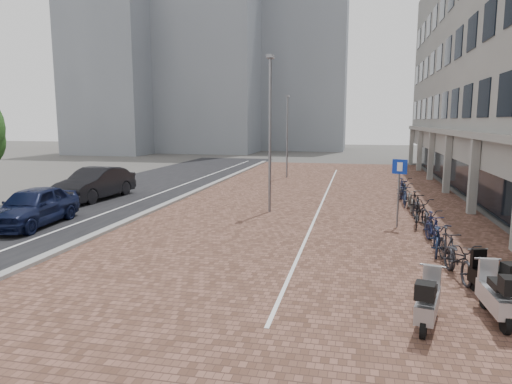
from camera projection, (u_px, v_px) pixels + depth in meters
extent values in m
plane|color=#474442|center=(208.00, 273.00, 12.33)|extent=(140.00, 140.00, 0.00)
cube|color=brown|center=(319.00, 201.00, 23.47)|extent=(14.50, 42.00, 0.04)
cube|color=black|center=(124.00, 193.00, 25.82)|extent=(8.00, 50.00, 0.03)
cube|color=gray|center=(189.00, 195.00, 24.98)|extent=(0.35, 42.00, 0.14)
cube|color=white|center=(157.00, 194.00, 25.39)|extent=(0.12, 44.00, 0.00)
cube|color=white|center=(323.00, 200.00, 23.43)|extent=(0.10, 30.00, 0.00)
cube|color=black|center=(463.00, 164.00, 25.45)|extent=(0.15, 38.00, 3.20)
cube|color=gray|center=(461.00, 132.00, 25.23)|extent=(1.60, 38.00, 0.30)
cube|color=gray|center=(473.00, 176.00, 19.83)|extent=(0.35, 0.35, 3.40)
cube|color=gray|center=(447.00, 163.00, 25.62)|extent=(0.35, 0.35, 3.40)
cube|color=gray|center=(431.00, 156.00, 31.41)|extent=(0.35, 0.35, 3.40)
cube|color=gray|center=(420.00, 150.00, 37.20)|extent=(0.35, 0.35, 3.40)
cube|color=gray|center=(411.00, 146.00, 42.99)|extent=(0.35, 0.35, 3.40)
cube|color=gray|center=(206.00, 28.00, 59.59)|extent=(14.00, 12.00, 32.00)
cube|color=gray|center=(303.00, 57.00, 64.24)|extent=(12.00, 10.00, 26.00)
cube|color=gray|center=(115.00, 73.00, 56.85)|extent=(10.00, 10.00, 20.00)
imported|color=#0E1433|center=(33.00, 206.00, 17.76)|extent=(2.20, 4.64, 1.53)
imported|color=black|center=(96.00, 184.00, 23.81)|extent=(2.10, 5.13, 1.65)
cylinder|color=slate|center=(398.00, 197.00, 17.31)|extent=(0.07, 0.07, 2.42)
cube|color=#0C2BA6|center=(400.00, 167.00, 17.11)|extent=(0.53, 0.21, 0.55)
cylinder|color=slate|center=(270.00, 136.00, 19.98)|extent=(0.12, 0.12, 6.77)
cylinder|color=gray|center=(287.00, 138.00, 32.48)|extent=(0.12, 0.12, 5.78)
imported|color=black|center=(458.00, 259.00, 11.83)|extent=(0.96, 2.05, 1.04)
imported|color=black|center=(447.00, 247.00, 12.95)|extent=(0.61, 1.78, 1.05)
imported|color=#121B32|center=(438.00, 237.00, 14.08)|extent=(1.01, 2.06, 1.04)
imported|color=#131734|center=(432.00, 228.00, 15.18)|extent=(0.67, 1.79, 1.05)
imported|color=black|center=(429.00, 221.00, 16.28)|extent=(0.72, 1.98, 1.04)
imported|color=black|center=(417.00, 214.00, 17.45)|extent=(0.71, 1.79, 1.05)
imported|color=black|center=(420.00, 209.00, 18.50)|extent=(1.00, 2.06, 1.04)
imported|color=black|center=(416.00, 204.00, 19.62)|extent=(0.64, 1.78, 1.05)
imported|color=#524F4B|center=(411.00, 200.00, 20.75)|extent=(0.72, 1.98, 1.04)
imported|color=#121B33|center=(405.00, 195.00, 21.89)|extent=(0.57, 1.77, 1.05)
imported|color=black|center=(403.00, 192.00, 22.99)|extent=(0.90, 2.04, 1.04)
imported|color=#121633|center=(401.00, 189.00, 24.10)|extent=(0.54, 1.76, 1.05)
imported|color=black|center=(404.00, 186.00, 25.16)|extent=(0.70, 1.98, 1.04)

